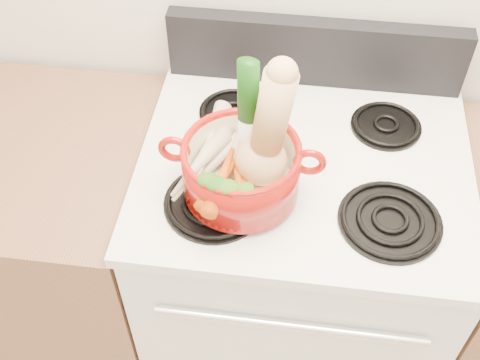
# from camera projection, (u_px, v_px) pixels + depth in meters

# --- Properties ---
(stove_body) EXTENTS (0.76, 0.65, 0.92)m
(stove_body) POSITION_uv_depth(u_px,v_px,m) (292.00, 275.00, 1.78)
(stove_body) COLOR silver
(stove_body) RESTS_ON floor
(cooktop) EXTENTS (0.78, 0.67, 0.03)m
(cooktop) POSITION_uv_depth(u_px,v_px,m) (305.00, 165.00, 1.42)
(cooktop) COLOR white
(cooktop) RESTS_ON stove_body
(control_backsplash) EXTENTS (0.76, 0.05, 0.18)m
(control_backsplash) POSITION_uv_depth(u_px,v_px,m) (315.00, 52.00, 1.54)
(control_backsplash) COLOR black
(control_backsplash) RESTS_ON cooktop
(oven_handle) EXTENTS (0.60, 0.02, 0.02)m
(oven_handle) POSITION_uv_depth(u_px,v_px,m) (290.00, 326.00, 1.31)
(oven_handle) COLOR silver
(oven_handle) RESTS_ON stove_body
(burner_front_left) EXTENTS (0.22, 0.22, 0.02)m
(burner_front_left) POSITION_uv_depth(u_px,v_px,m) (214.00, 202.00, 1.31)
(burner_front_left) COLOR black
(burner_front_left) RESTS_ON cooktop
(burner_front_right) EXTENTS (0.22, 0.22, 0.02)m
(burner_front_right) POSITION_uv_depth(u_px,v_px,m) (390.00, 220.00, 1.28)
(burner_front_right) COLOR black
(burner_front_right) RESTS_ON cooktop
(burner_back_left) EXTENTS (0.17, 0.17, 0.02)m
(burner_back_left) POSITION_uv_depth(u_px,v_px,m) (233.00, 111.00, 1.51)
(burner_back_left) COLOR black
(burner_back_left) RESTS_ON cooktop
(burner_back_right) EXTENTS (0.17, 0.17, 0.02)m
(burner_back_right) POSITION_uv_depth(u_px,v_px,m) (386.00, 124.00, 1.48)
(burner_back_right) COLOR black
(burner_back_right) RESTS_ON cooktop
(dutch_oven) EXTENTS (0.25, 0.25, 0.12)m
(dutch_oven) POSITION_uv_depth(u_px,v_px,m) (241.00, 169.00, 1.28)
(dutch_oven) COLOR #940F09
(dutch_oven) RESTS_ON burner_front_left
(pot_handle_left) EXTENTS (0.07, 0.02, 0.07)m
(pot_handle_left) POSITION_uv_depth(u_px,v_px,m) (174.00, 149.00, 1.26)
(pot_handle_left) COLOR #940F09
(pot_handle_left) RESTS_ON dutch_oven
(pot_handle_right) EXTENTS (0.07, 0.02, 0.07)m
(pot_handle_right) POSITION_uv_depth(u_px,v_px,m) (310.00, 162.00, 1.24)
(pot_handle_right) COLOR #940F09
(pot_handle_right) RESTS_ON dutch_oven
(squash) EXTENTS (0.18, 0.15, 0.30)m
(squash) POSITION_uv_depth(u_px,v_px,m) (262.00, 129.00, 1.21)
(squash) COLOR tan
(squash) RESTS_ON dutch_oven
(leek) EXTENTS (0.05, 0.06, 0.29)m
(leek) POSITION_uv_depth(u_px,v_px,m) (248.00, 114.00, 1.24)
(leek) COLOR silver
(leek) RESTS_ON dutch_oven
(ginger) EXTENTS (0.10, 0.08, 0.05)m
(ginger) POSITION_uv_depth(u_px,v_px,m) (248.00, 143.00, 1.35)
(ginger) COLOR tan
(ginger) RESTS_ON dutch_oven
(parsnip_0) EXTENTS (0.17, 0.22, 0.06)m
(parsnip_0) POSITION_uv_depth(u_px,v_px,m) (221.00, 156.00, 1.32)
(parsnip_0) COLOR beige
(parsnip_0) RESTS_ON dutch_oven
(parsnip_1) EXTENTS (0.13, 0.23, 0.07)m
(parsnip_1) POSITION_uv_depth(u_px,v_px,m) (201.00, 161.00, 1.30)
(parsnip_1) COLOR beige
(parsnip_1) RESTS_ON dutch_oven
(parsnip_2) EXTENTS (0.10, 0.21, 0.06)m
(parsnip_2) POSITION_uv_depth(u_px,v_px,m) (231.00, 161.00, 1.30)
(parsnip_2) COLOR beige
(parsnip_2) RESTS_ON dutch_oven
(parsnip_3) EXTENTS (0.13, 0.19, 0.06)m
(parsnip_3) POSITION_uv_depth(u_px,v_px,m) (199.00, 163.00, 1.29)
(parsnip_3) COLOR beige
(parsnip_3) RESTS_ON dutch_oven
(parsnip_4) EXTENTS (0.06, 0.21, 0.06)m
(parsnip_4) POSITION_uv_depth(u_px,v_px,m) (211.00, 139.00, 1.33)
(parsnip_4) COLOR beige
(parsnip_4) RESTS_ON dutch_oven
(carrot_0) EXTENTS (0.07, 0.18, 0.05)m
(carrot_0) POSITION_uv_depth(u_px,v_px,m) (241.00, 187.00, 1.27)
(carrot_0) COLOR #BF4E09
(carrot_0) RESTS_ON dutch_oven
(carrot_1) EXTENTS (0.07, 0.14, 0.04)m
(carrot_1) POSITION_uv_depth(u_px,v_px,m) (221.00, 185.00, 1.27)
(carrot_1) COLOR #CE3D0A
(carrot_1) RESTS_ON dutch_oven
(carrot_2) EXTENTS (0.07, 0.16, 0.04)m
(carrot_2) POSITION_uv_depth(u_px,v_px,m) (239.00, 184.00, 1.26)
(carrot_2) COLOR #C64A09
(carrot_2) RESTS_ON dutch_oven
(carrot_3) EXTENTS (0.09, 0.16, 0.05)m
(carrot_3) POSITION_uv_depth(u_px,v_px,m) (220.00, 183.00, 1.26)
(carrot_3) COLOR #C64609
(carrot_3) RESTS_ON dutch_oven
(carrot_4) EXTENTS (0.06, 0.18, 0.05)m
(carrot_4) POSITION_uv_depth(u_px,v_px,m) (221.00, 181.00, 1.25)
(carrot_4) COLOR #DD3F0B
(carrot_4) RESTS_ON dutch_oven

